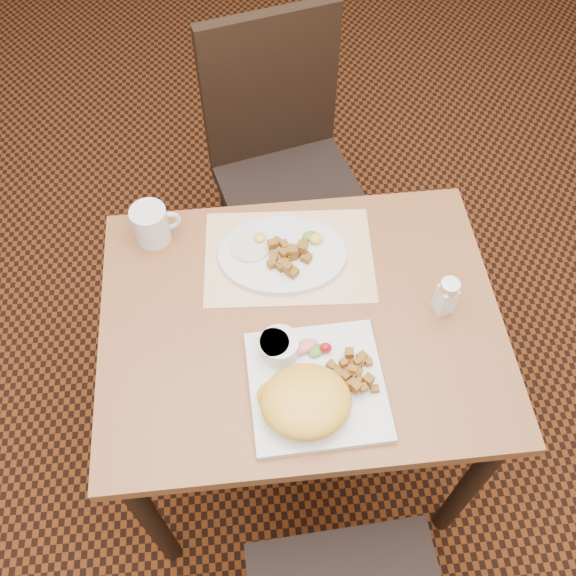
# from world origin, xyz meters

# --- Properties ---
(ground) EXTENTS (8.00, 8.00, 0.00)m
(ground) POSITION_xyz_m (0.00, 0.00, 0.00)
(ground) COLOR black
(ground) RESTS_ON ground
(table) EXTENTS (0.90, 0.70, 0.75)m
(table) POSITION_xyz_m (0.00, 0.00, 0.64)
(table) COLOR #95572E
(table) RESTS_ON ground
(chair_far) EXTENTS (0.51, 0.52, 0.97)m
(chair_far) POSITION_xyz_m (0.03, 0.72, 0.54)
(chair_far) COLOR black
(chair_far) RESTS_ON ground
(placemat) EXTENTS (0.42, 0.31, 0.00)m
(placemat) POSITION_xyz_m (-0.01, 0.18, 0.75)
(placemat) COLOR white
(placemat) RESTS_ON table
(plate_square) EXTENTS (0.29, 0.29, 0.02)m
(plate_square) POSITION_xyz_m (0.01, -0.17, 0.76)
(plate_square) COLOR silver
(plate_square) RESTS_ON table
(plate_oval) EXTENTS (0.32, 0.25, 0.02)m
(plate_oval) POSITION_xyz_m (-0.02, 0.18, 0.76)
(plate_oval) COLOR silver
(plate_oval) RESTS_ON placemat
(hollandaise_mound) EXTENTS (0.19, 0.17, 0.07)m
(hollandaise_mound) POSITION_xyz_m (-0.02, -0.22, 0.80)
(hollandaise_mound) COLOR yellow
(hollandaise_mound) RESTS_ON plate_square
(ramekin) EXTENTS (0.09, 0.08, 0.05)m
(ramekin) POSITION_xyz_m (-0.06, -0.08, 0.79)
(ramekin) COLOR silver
(ramekin) RESTS_ON plate_square
(garnish_sq) EXTENTS (0.09, 0.06, 0.03)m
(garnish_sq) POSITION_xyz_m (0.01, -0.09, 0.78)
(garnish_sq) COLOR #387223
(garnish_sq) RESTS_ON plate_square
(fried_egg) EXTENTS (0.10, 0.10, 0.02)m
(fried_egg) POSITION_xyz_m (-0.10, 0.21, 0.77)
(fried_egg) COLOR white
(fried_egg) RESTS_ON plate_oval
(garnish_ov) EXTENTS (0.05, 0.05, 0.02)m
(garnish_ov) POSITION_xyz_m (0.05, 0.21, 0.78)
(garnish_ov) COLOR #387223
(garnish_ov) RESTS_ON plate_oval
(salt_shaker) EXTENTS (0.05, 0.05, 0.10)m
(salt_shaker) POSITION_xyz_m (0.32, -0.00, 0.80)
(salt_shaker) COLOR white
(salt_shaker) RESTS_ON table
(coffee_mug) EXTENTS (0.12, 0.09, 0.10)m
(coffee_mug) POSITION_xyz_m (-0.33, 0.27, 0.80)
(coffee_mug) COLOR silver
(coffee_mug) RESTS_ON table
(home_fries_sq) EXTENTS (0.10, 0.10, 0.04)m
(home_fries_sq) POSITION_xyz_m (0.09, -0.15, 0.78)
(home_fries_sq) COLOR #9B6019
(home_fries_sq) RESTS_ON plate_square
(home_fries_ov) EXTENTS (0.11, 0.12, 0.04)m
(home_fries_ov) POSITION_xyz_m (-0.01, 0.16, 0.78)
(home_fries_ov) COLOR #9B6019
(home_fries_ov) RESTS_ON plate_oval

